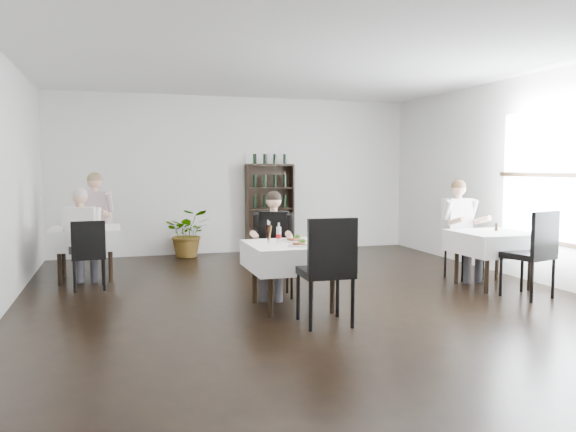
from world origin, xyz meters
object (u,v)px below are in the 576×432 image
object	(u,v)px
main_table	(292,256)
diner_main	(273,236)
potted_tree	(188,233)
wine_shelf	(270,209)

from	to	relation	value
main_table	diner_main	distance (m)	0.64
main_table	diner_main	bearing A→B (deg)	95.51
main_table	potted_tree	bearing A→B (deg)	99.62
potted_tree	diner_main	world-z (taller)	diner_main
main_table	potted_tree	xyz separation A→B (m)	(-0.70, 4.15, -0.17)
potted_tree	diner_main	xyz separation A→B (m)	(0.64, -3.53, 0.34)
main_table	wine_shelf	bearing A→B (deg)	78.22
wine_shelf	diner_main	distance (m)	3.82
wine_shelf	potted_tree	size ratio (longest dim) A/B	1.96
wine_shelf	potted_tree	distance (m)	1.66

